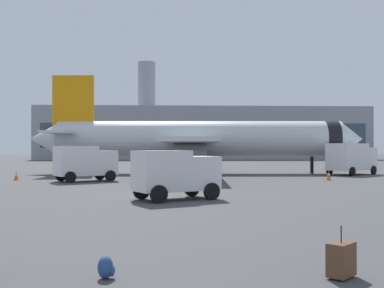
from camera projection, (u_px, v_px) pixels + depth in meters
airplane_at_gate at (197, 139)px, 50.74m from camera, size 35.73×32.20×10.50m
service_truck at (85, 162)px, 38.91m from camera, size 5.25×4.33×2.90m
fuel_truck at (351, 157)px, 48.41m from camera, size 6.17×5.64×3.20m
cargo_van at (175, 172)px, 25.06m from camera, size 4.83×3.89×2.60m
safety_cone_near at (167, 169)px, 53.83m from camera, size 0.44×0.44×0.80m
safety_cone_mid at (329, 175)px, 40.19m from camera, size 0.44×0.44×0.84m
safety_cone_far at (162, 181)px, 33.59m from camera, size 0.44×0.44×0.84m
safety_cone_outer at (16, 176)px, 40.38m from camera, size 0.44×0.44×0.77m
rolling_suitcase at (341, 259)px, 9.97m from camera, size 0.73×0.74×1.10m
traveller_backpack at (106, 268)px, 9.91m from camera, size 0.36×0.40×0.48m
terminal_building at (201, 134)px, 121.36m from camera, size 79.18×23.73×24.55m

